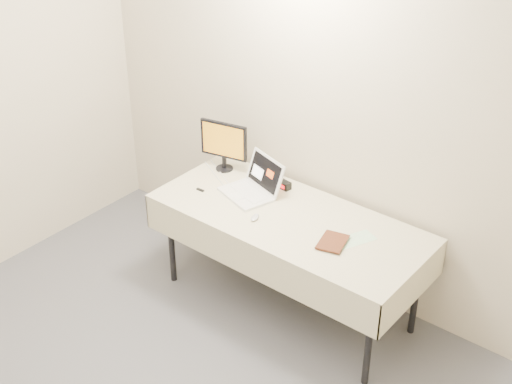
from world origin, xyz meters
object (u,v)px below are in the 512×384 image
Objects in this scene: table at (289,224)px; book at (321,226)px; monitor at (224,142)px; laptop at (254,185)px.

table is 8.68× the size of book.
table is 0.83m from monitor.
monitor is (-0.38, 0.13, 0.16)m from laptop.
laptop is 1.18× the size of monitor.
laptop is 0.71m from book.
laptop reaches higher than book.
monitor is 1.74× the size of book.
laptop is 2.06× the size of book.
table is 0.40m from laptop.
monitor is (-0.75, 0.22, 0.28)m from table.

